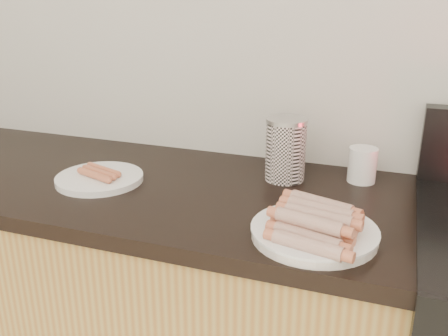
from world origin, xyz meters
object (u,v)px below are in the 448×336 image
(main_plate, at_px, (314,234))
(side_plate, at_px, (100,178))
(canister, at_px, (286,149))
(mug, at_px, (362,165))

(main_plate, relative_size, side_plate, 1.13)
(canister, bearing_deg, side_plate, -158.34)
(main_plate, height_order, canister, canister)
(main_plate, relative_size, canister, 1.54)
(main_plate, bearing_deg, mug, 80.36)
(mug, bearing_deg, main_plate, -99.64)
(canister, xyz_separation_m, mug, (0.20, 0.06, -0.04))
(main_plate, xyz_separation_m, mug, (0.06, 0.37, 0.04))
(canister, bearing_deg, main_plate, -66.22)
(canister, relative_size, mug, 1.82)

